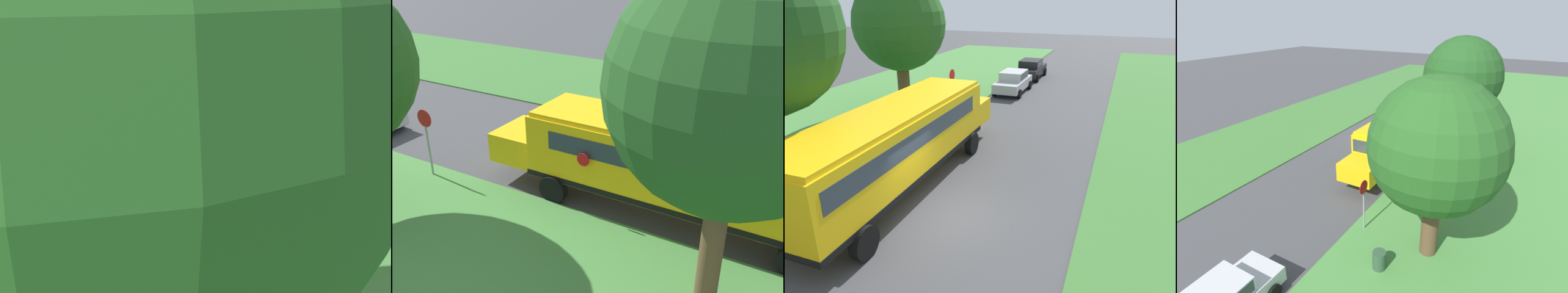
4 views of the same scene
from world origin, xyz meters
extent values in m
plane|color=#424244|center=(0.00, 0.00, 0.00)|extent=(120.00, 120.00, 0.00)
cube|color=#47843D|center=(-10.00, 0.00, 0.04)|extent=(12.00, 80.00, 0.08)
cube|color=#3D7533|center=(9.00, 0.00, 0.04)|extent=(10.00, 80.00, 0.07)
cube|color=yellow|center=(-2.59, 0.95, 1.90)|extent=(2.50, 10.50, 2.20)
cube|color=yellow|center=(-2.59, 7.15, 1.35)|extent=(2.20, 1.90, 1.10)
cube|color=yellow|center=(-2.59, 0.95, 3.08)|extent=(2.35, 10.29, 0.16)
cube|color=black|center=(-2.59, 0.95, 0.92)|extent=(2.54, 10.54, 0.20)
cube|color=#2D3842|center=(-2.59, 0.65, 2.36)|extent=(2.53, 9.24, 0.64)
cube|color=#2D3842|center=(-2.59, 6.15, 2.36)|extent=(2.25, 0.12, 0.80)
cylinder|color=red|center=(-4.02, 3.84, 2.05)|extent=(0.03, 0.44, 0.44)
cylinder|color=black|center=(-3.84, 5.15, 0.50)|extent=(0.30, 1.00, 1.00)
cylinder|color=black|center=(-1.34, 5.15, 0.50)|extent=(0.30, 1.00, 1.00)
cylinder|color=black|center=(-3.84, -2.72, 0.50)|extent=(0.30, 1.00, 1.00)
cylinder|color=black|center=(-1.34, -2.72, 0.50)|extent=(0.30, 1.00, 1.00)
cylinder|color=black|center=(-1.90, 15.35, 0.32)|extent=(0.22, 0.64, 0.64)
cylinder|color=black|center=(-3.70, 15.35, 0.32)|extent=(0.22, 0.64, 0.64)
cylinder|color=brown|center=(-6.03, -0.90, 1.87)|extent=(0.57, 0.57, 3.74)
sphere|color=#1E4C1C|center=(-6.03, -0.90, 5.79)|extent=(5.46, 5.46, 5.46)
sphere|color=#1E4C1C|center=(-6.16, -0.40, 6.29)|extent=(3.18, 3.18, 3.18)
cylinder|color=brown|center=(-7.89, 10.28, 1.57)|extent=(0.74, 0.74, 3.15)
sphere|color=#23561E|center=(-7.89, 10.28, 5.18)|extent=(5.41, 5.41, 5.41)
sphere|color=#23561E|center=(-8.11, 9.84, 4.91)|extent=(3.58, 3.58, 3.58)
cylinder|color=gray|center=(-4.60, 10.26, 1.05)|extent=(0.08, 0.08, 2.10)
cylinder|color=red|center=(-4.60, 10.26, 2.40)|extent=(0.03, 0.68, 0.68)
cylinder|color=#2D4C33|center=(-6.45, 12.18, 0.45)|extent=(0.56, 0.56, 0.90)
camera|label=1|loc=(-11.99, 12.10, 6.03)|focal=50.00mm
camera|label=2|loc=(-15.19, -2.70, 8.65)|focal=42.00mm
camera|label=3|loc=(4.70, -9.70, 6.86)|focal=35.00mm
camera|label=4|loc=(-10.85, 20.72, 9.79)|focal=28.00mm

